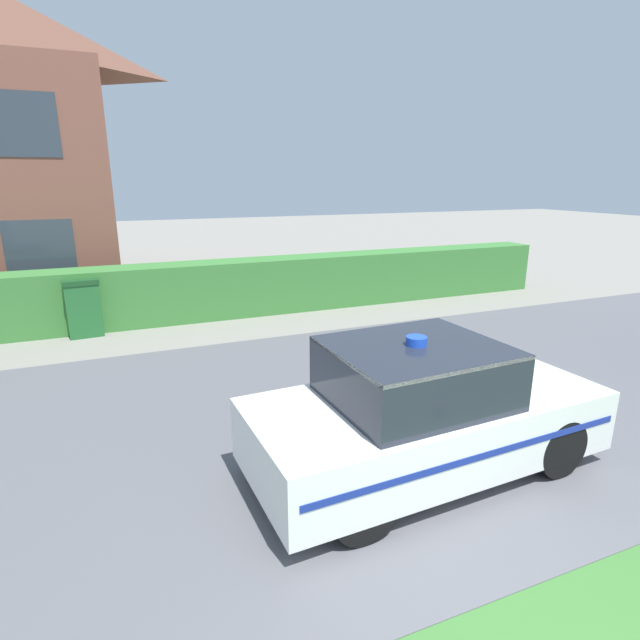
% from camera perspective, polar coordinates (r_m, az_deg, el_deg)
% --- Properties ---
extents(road_strip, '(28.00, 6.88, 0.01)m').
position_cam_1_polar(road_strip, '(6.93, -0.50, -10.58)').
color(road_strip, '#5B5B60').
rests_on(road_strip, ground).
extents(garden_hedge, '(15.98, 0.87, 1.27)m').
position_cam_1_polar(garden_hedge, '(11.89, -7.74, 3.81)').
color(garden_hedge, '#3D7F38').
rests_on(garden_hedge, ground).
extents(police_car, '(3.93, 1.83, 1.54)m').
position_cam_1_polar(police_car, '(5.54, 11.69, -10.21)').
color(police_car, black).
rests_on(police_car, road_strip).
extents(wheelie_bin, '(0.72, 0.70, 1.17)m').
position_cam_1_polar(wheelie_bin, '(11.19, -25.43, 1.39)').
color(wheelie_bin, '#23662D').
rests_on(wheelie_bin, ground).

